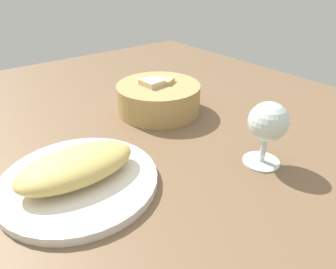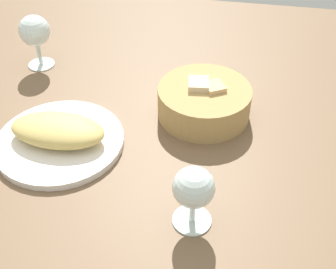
{
  "view_description": "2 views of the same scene",
  "coord_description": "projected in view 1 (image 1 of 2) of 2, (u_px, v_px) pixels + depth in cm",
  "views": [
    {
      "loc": [
        -18.53,
        -40.79,
        31.27
      ],
      "look_at": [
        11.84,
        -2.2,
        3.42
      ],
      "focal_mm": 32.79,
      "sensor_mm": 36.0,
      "label": 1
    },
    {
      "loc": [
        26.75,
        -61.91,
        59.12
      ],
      "look_at": [
        15.49,
        0.76,
        3.83
      ],
      "focal_mm": 47.74,
      "sensor_mm": 36.0,
      "label": 2
    }
  ],
  "objects": [
    {
      "name": "omelette",
      "position": [
        76.0,
        166.0,
        0.47
      ],
      "size": [
        18.91,
        10.36,
        4.45
      ],
      "primitive_type": "ellipsoid",
      "rotation": [
        0.0,
        0.0,
        -0.02
      ],
      "color": "#D3B763",
      "rests_on": "plate"
    },
    {
      "name": "plate",
      "position": [
        79.0,
        181.0,
        0.49
      ],
      "size": [
        25.03,
        25.03,
        1.4
      ],
      "primitive_type": "cylinder",
      "color": "white",
      "rests_on": "ground_plane"
    },
    {
      "name": "lettuce_garnish",
      "position": [
        79.0,
        155.0,
        0.53
      ],
      "size": [
        3.86,
        3.86,
        1.48
      ],
      "primitive_type": "cone",
      "color": "#468832",
      "rests_on": "plate"
    },
    {
      "name": "bread_basket",
      "position": [
        158.0,
        97.0,
        0.72
      ],
      "size": [
        19.33,
        19.33,
        7.93
      ],
      "color": "tan",
      "rests_on": "ground_plane"
    },
    {
      "name": "ground_plane",
      "position": [
        107.0,
        172.0,
        0.54
      ],
      "size": [
        140.0,
        140.0,
        2.0
      ],
      "primitive_type": "cube",
      "color": "brown"
    },
    {
      "name": "wine_glass_near",
      "position": [
        268.0,
        125.0,
        0.51
      ],
      "size": [
        6.76,
        6.76,
        11.51
      ],
      "color": "silver",
      "rests_on": "ground_plane"
    }
  ]
}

